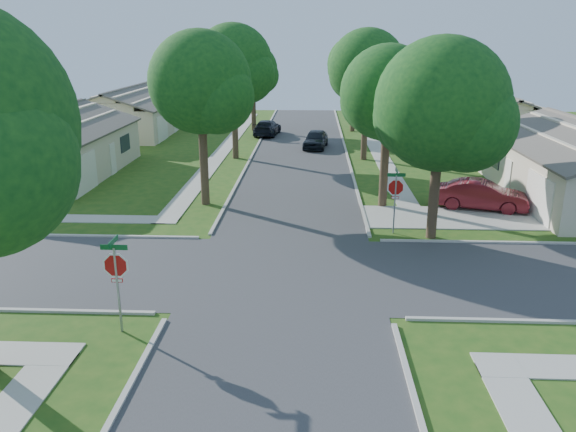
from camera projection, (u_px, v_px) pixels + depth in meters
The scene contains 20 objects.
ground at pixel (285, 272), 21.27m from camera, with size 100.00×100.00×0.00m, color #214C14.
road_ns at pixel (285, 272), 21.27m from camera, with size 7.00×100.00×0.02m, color #333335.
sidewalk_ne at pixel (376, 147), 45.75m from camera, with size 1.20×40.00×0.04m, color #9E9B91.
sidewalk_nw at pixel (227, 145), 46.28m from camera, with size 1.20×40.00×0.04m, color #9E9B91.
driveway at pixel (452, 217), 27.68m from camera, with size 8.80×3.60×0.05m, color #9E9B91.
stop_sign_sw at pixel (116, 269), 16.38m from camera, with size 1.05×0.80×2.98m.
stop_sign_ne at pixel (396, 190), 24.92m from camera, with size 1.05×0.80×2.98m.
tree_e_near at pixel (389, 98), 27.92m from camera, with size 4.97×4.80×8.28m.
tree_e_mid at pixel (368, 71), 39.16m from camera, with size 5.59×5.40×9.21m.
tree_e_far at pixel (355, 66), 51.62m from camera, with size 5.17×5.00×8.72m.
tree_w_near at pixel (202, 87), 28.19m from camera, with size 5.38×5.20×8.97m.
tree_w_mid at pixel (234, 68), 39.50m from camera, with size 5.80×5.60×9.56m.
tree_w_far at pixel (253, 71), 52.17m from camera, with size 4.76×4.60×8.04m.
tree_ne_corner at pixel (442, 111), 23.30m from camera, with size 5.80×5.60×8.66m.
house_ne_far at pixel (489, 124), 47.72m from camera, with size 8.42×13.60×4.23m.
house_nw_near at pixel (47, 152), 35.78m from camera, with size 8.42×13.60×4.23m.
house_nw_far at pixel (130, 117), 51.96m from camera, with size 8.42×13.60×4.23m.
car_driveway at pixel (482, 195), 28.90m from camera, with size 1.60×4.58×1.51m, color #571218.
car_curb_east at pixel (316, 139), 45.07m from camera, with size 1.71×4.25×1.45m, color black.
car_curb_west at pixel (267, 128), 50.98m from camera, with size 1.95×4.80×1.39m, color black.
Camera 1 is at (1.01, -19.59, 8.48)m, focal length 35.00 mm.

